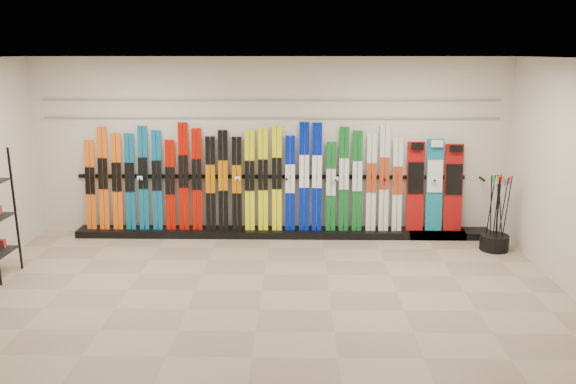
{
  "coord_description": "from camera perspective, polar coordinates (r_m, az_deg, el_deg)",
  "views": [
    {
      "loc": [
        0.47,
        -6.87,
        3.07
      ],
      "look_at": [
        0.33,
        1.0,
        1.1
      ],
      "focal_mm": 35.0,
      "sensor_mm": 36.0,
      "label": 1
    }
  ],
  "objects": [
    {
      "name": "snowboards",
      "position": [
        9.76,
        14.66,
        0.55
      ],
      "size": [
        0.94,
        0.24,
        1.54
      ],
      "color": "#990C0C",
      "rests_on": "ski_rack_base"
    },
    {
      "name": "ski_rack_base",
      "position": [
        9.64,
        -0.47,
        -4.15
      ],
      "size": [
        8.0,
        0.4,
        0.12
      ],
      "primitive_type": "cube",
      "color": "black",
      "rests_on": "floor"
    },
    {
      "name": "ceiling",
      "position": [
        6.89,
        -2.94,
        13.45
      ],
      "size": [
        8.0,
        8.0,
        0.0
      ],
      "primitive_type": "plane",
      "rotation": [
        3.14,
        0.0,
        0.0
      ],
      "color": "silver",
      "rests_on": "back_wall"
    },
    {
      "name": "skis",
      "position": [
        9.49,
        -4.49,
        1.15
      ],
      "size": [
        5.37,
        0.25,
        1.82
      ],
      "color": "#F05C10",
      "rests_on": "ski_rack_base"
    },
    {
      "name": "ski_poles",
      "position": [
        9.44,
        20.51,
        -1.97
      ],
      "size": [
        0.34,
        0.35,
        1.18
      ],
      "color": "black",
      "rests_on": "pole_bin"
    },
    {
      "name": "pole_bin",
      "position": [
        9.54,
        20.21,
        -4.83
      ],
      "size": [
        0.45,
        0.45,
        0.25
      ],
      "primitive_type": "cylinder",
      "color": "black",
      "rests_on": "floor"
    },
    {
      "name": "back_wall",
      "position": [
        9.51,
        -1.81,
        4.54
      ],
      "size": [
        8.0,
        0.0,
        8.0
      ],
      "primitive_type": "plane",
      "rotation": [
        1.57,
        0.0,
        0.0
      ],
      "color": "beige",
      "rests_on": "floor"
    },
    {
      "name": "slatwall_rail_0",
      "position": [
        9.42,
        -1.84,
        7.52
      ],
      "size": [
        7.6,
        0.02,
        0.03
      ],
      "primitive_type": "cube",
      "color": "gray",
      "rests_on": "back_wall"
    },
    {
      "name": "floor",
      "position": [
        7.54,
        -2.65,
        -9.99
      ],
      "size": [
        8.0,
        8.0,
        0.0
      ],
      "primitive_type": "plane",
      "color": "gray",
      "rests_on": "ground"
    },
    {
      "name": "slatwall_rail_1",
      "position": [
        9.4,
        -1.85,
        9.34
      ],
      "size": [
        7.6,
        0.02,
        0.03
      ],
      "primitive_type": "cube",
      "color": "gray",
      "rests_on": "back_wall"
    }
  ]
}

